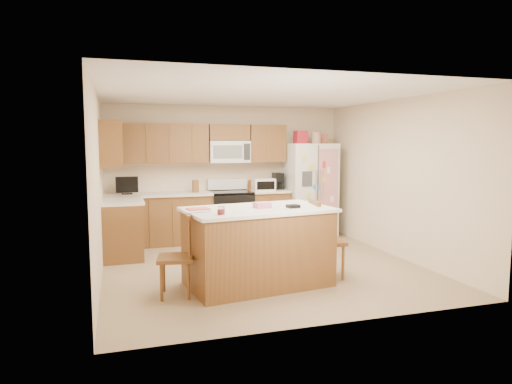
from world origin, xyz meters
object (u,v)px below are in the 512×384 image
object	(u,v)px
stove	(231,215)
windsor_chair_back	(242,244)
windsor_chair_left	(177,257)
windsor_chair_right	(325,241)
refrigerator	(310,189)
island	(258,246)

from	to	relation	value
stove	windsor_chair_back	size ratio (longest dim) A/B	1.31
windsor_chair_left	windsor_chair_back	distance (m)	1.21
stove	windsor_chair_back	world-z (taller)	stove
windsor_chair_right	stove	bearing A→B (deg)	103.69
stove	windsor_chair_left	xyz separation A→B (m)	(-1.36, -2.86, -0.01)
stove	windsor_chair_left	world-z (taller)	stove
windsor_chair_back	stove	bearing A→B (deg)	80.14
refrigerator	windsor_chair_back	distance (m)	2.91
windsor_chair_left	windsor_chair_back	bearing A→B (deg)	35.69
windsor_chair_back	windsor_chair_left	bearing A→B (deg)	-144.31
refrigerator	windsor_chair_right	bearing A→B (deg)	-109.32
windsor_chair_left	windsor_chair_back	xyz separation A→B (m)	(0.98, 0.70, -0.06)
stove	refrigerator	world-z (taller)	refrigerator
refrigerator	windsor_chair_back	size ratio (longest dim) A/B	2.36
island	windsor_chair_back	size ratio (longest dim) A/B	2.26
refrigerator	island	xyz separation A→B (m)	(-1.89, -2.68, -0.42)
refrigerator	windsor_chair_back	xyz separation A→B (m)	(-1.95, -2.10, -0.51)
refrigerator	windsor_chair_left	bearing A→B (deg)	-136.25
windsor_chair_right	windsor_chair_left	bearing A→B (deg)	-174.79
windsor_chair_left	windsor_chair_right	size ratio (longest dim) A/B	0.94
windsor_chair_back	windsor_chair_right	xyz separation A→B (m)	(1.03, -0.52, 0.09)
windsor_chair_left	windsor_chair_back	world-z (taller)	windsor_chair_left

